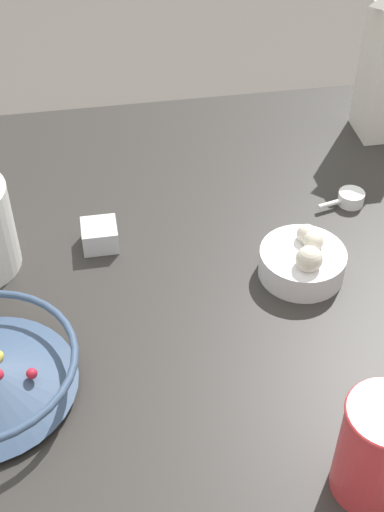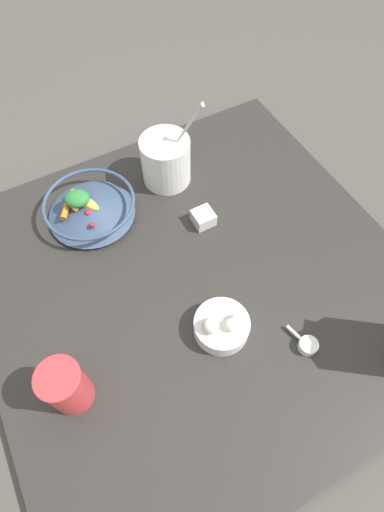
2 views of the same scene
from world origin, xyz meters
The scene contains 6 objects.
ground_plane centered at (0.00, 0.00, 0.00)m, with size 6.00×6.00×0.00m, color #4C4742.
countertop centered at (0.00, 0.00, 0.02)m, with size 1.03×1.03×0.03m.
drinking_cup centered at (-0.12, 0.37, 0.10)m, with size 0.09×0.09×0.14m.
spice_jar centered at (0.15, -0.10, 0.05)m, with size 0.05×0.05×0.04m.
measuring_scoop centered at (-0.27, -0.13, 0.04)m, with size 0.08×0.04×0.02m.
garlic_bowl centered at (-0.15, 0.02, 0.06)m, with size 0.13×0.13×0.08m.
Camera 1 is at (0.15, 0.75, 0.77)m, focal length 50.00 mm.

